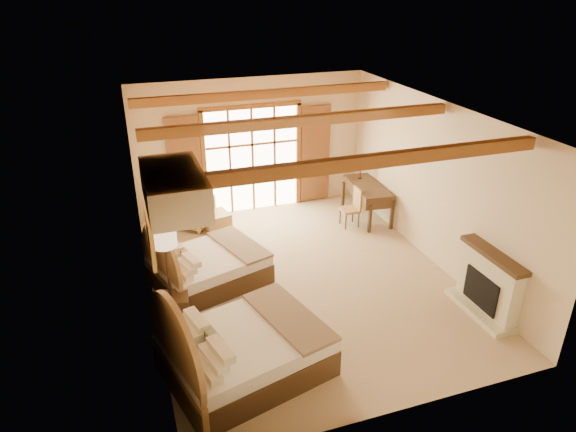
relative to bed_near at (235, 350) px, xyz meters
name	(u,v)px	position (x,y,z in m)	size (l,w,h in m)	color
floor	(302,279)	(1.79, 2.11, -0.44)	(7.00, 7.00, 0.00)	tan
wall_back	(251,146)	(1.79, 5.61, 1.16)	(5.50, 5.50, 0.00)	beige
wall_left	(144,224)	(-0.96, 2.11, 1.16)	(7.00, 7.00, 0.00)	beige
wall_right	(436,184)	(4.54, 2.11, 1.16)	(7.00, 7.00, 0.00)	beige
ceiling	(304,113)	(1.79, 2.11, 2.76)	(7.00, 7.00, 0.00)	#AC6537
ceiling_beams	(304,120)	(1.79, 2.11, 2.64)	(5.39, 4.60, 0.18)	#99592A
french_doors	(253,161)	(1.79, 5.55, 0.81)	(3.95, 0.08, 2.60)	white
fireplace	(487,286)	(4.39, 0.11, 0.07)	(0.46, 1.40, 1.16)	#EFE7BE
painting	(150,236)	(-0.91, 1.36, 1.31)	(0.06, 0.95, 0.75)	gold
canopy_valance	(174,189)	(-0.61, 0.11, 2.51)	(0.70, 1.40, 0.45)	#FAE3C5
bed_near	(235,350)	(0.00, 0.00, 0.00)	(2.58, 2.15, 1.44)	#462D1A
bed_far	(202,265)	(-0.02, 2.55, -0.05)	(2.37, 1.99, 1.28)	#462D1A
nightstand	(176,309)	(-0.65, 1.50, -0.17)	(0.44, 0.44, 0.53)	#462D1A
floor_lamp	(165,243)	(-0.71, 1.47, 1.10)	(0.38, 0.38, 1.80)	#332216
armchair	(193,212)	(0.23, 5.05, -0.08)	(0.77, 0.79, 0.72)	#AB8E4C
ottoman	(216,221)	(0.68, 4.71, -0.24)	(0.55, 0.55, 0.40)	#A06949
desk	(367,200)	(4.18, 4.18, 0.01)	(0.83, 1.62, 0.84)	#462D1A
desk_chair	(350,214)	(3.65, 3.91, -0.15)	(0.41, 0.41, 0.91)	#AD7947
desk_lamp	(361,166)	(4.20, 4.63, 0.70)	(0.20, 0.20, 0.39)	#332216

